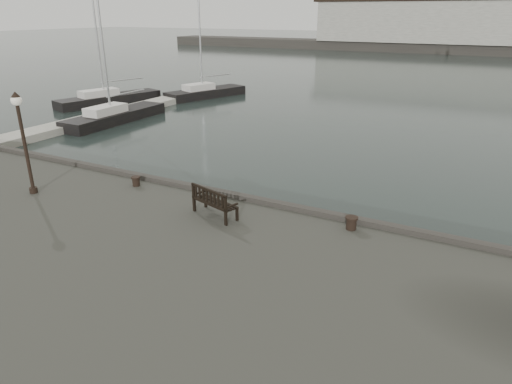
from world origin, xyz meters
The scene contains 10 objects.
ground centered at (0.00, 0.00, 0.00)m, with size 400.00×400.00×0.00m, color black.
pontoon centered at (-20.00, 10.00, 0.25)m, with size 2.00×24.00×0.50m, color beige.
breakwater centered at (-4.56, 92.00, 4.30)m, with size 140.00×9.50×12.20m.
bench centered at (-0.49, -1.85, 1.87)m, with size 1.80×1.05×0.98m.
bollard_left centered at (-4.74, -0.88, 1.75)m, with size 0.35×0.35×0.37m, color black.
bollard_right centered at (3.81, -0.69, 1.77)m, with size 0.40×0.40×0.42m, color black.
lamp_post centered at (-7.63, -3.26, 3.97)m, with size 0.38×0.38×3.76m.
yacht_b centered at (-24.53, 17.58, 0.25)m, with size 4.83×9.97×12.94m.
yacht_c centered at (-18.59, 12.19, 0.25)m, with size 2.25×9.18×12.40m.
yacht_d centered at (-18.63, 24.67, 0.23)m, with size 4.92×8.80×10.87m.
Camera 1 is at (7.19, -13.40, 7.86)m, focal length 32.00 mm.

